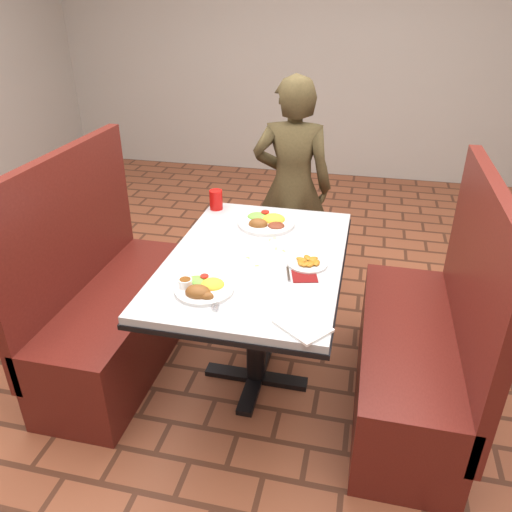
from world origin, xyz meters
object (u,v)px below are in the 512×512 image
Objects in this scene: booth_bench_right at (419,352)px; near_dinner_plate at (202,286)px; dining_table at (256,274)px; far_dinner_plate at (267,220)px; red_tumbler at (216,200)px; diner_person at (292,188)px; plantain_plate at (308,263)px; booth_bench_left at (112,309)px.

near_dinner_plate is (-0.94, -0.35, 0.45)m from booth_bench_right.
far_dinner_plate is at bearing 94.07° from dining_table.
dining_table is at bearing -55.43° from red_tumbler.
dining_table is at bearing 180.00° from booth_bench_right.
red_tumbler is (-0.35, -0.54, 0.09)m from diner_person.
near_dinner_plate is (-0.14, -1.40, 0.07)m from diner_person.
near_dinner_plate is 1.38× the size of plantain_plate.
red_tumbler is at bearing 137.92° from plantain_plate.
diner_person reaches higher than red_tumbler.
dining_table is 1.05m from diner_person.
plantain_plate is (-0.55, -0.03, 0.43)m from booth_bench_right.
dining_table is 0.86m from booth_bench_left.
diner_person reaches higher than booth_bench_left.
booth_bench_left and booth_bench_right have the same top height.
red_tumbler is (0.45, 0.50, 0.48)m from booth_bench_left.
diner_person is 5.83× the size of near_dinner_plate.
plantain_plate is (1.04, -0.03, 0.43)m from booth_bench_left.
diner_person is 0.65m from red_tumbler.
plantain_plate is (0.25, -1.08, 0.05)m from diner_person.
diner_person is 4.77× the size of far_dinner_plate.
near_dinner_plate reaches higher than dining_table.
booth_bench_left is 0.84× the size of diner_person.
diner_person is 12.85× the size of red_tumbler.
diner_person reaches higher than near_dinner_plate.
booth_bench_left reaches higher than red_tumbler.
diner_person is at bearing 84.12° from near_dinner_plate.
far_dinner_plate is (0.77, 0.36, 0.45)m from booth_bench_left.
red_tumbler is at bearing 103.35° from near_dinner_plate.
plantain_plate is (0.25, -0.03, 0.11)m from dining_table.
booth_bench_right reaches higher than plantain_plate.
booth_bench_right is 1.00m from far_dinner_plate.
booth_bench_left is (-0.80, 0.00, -0.32)m from dining_table.
plantain_plate is at bearing 99.75° from diner_person.
diner_person is (-0.80, 1.05, 0.38)m from booth_bench_right.
booth_bench_left reaches higher than far_dinner_plate.
diner_person is at bearing 57.49° from red_tumbler.
diner_person is at bearing 127.29° from booth_bench_right.
plantain_plate is 0.80m from red_tumbler.
near_dinner_plate and far_dinner_plate have the same top height.
diner_person is at bearing 90.03° from dining_table.
booth_bench_right is 4.92× the size of near_dinner_plate.
far_dinner_plate is at bearing 156.36° from booth_bench_right.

